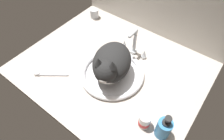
# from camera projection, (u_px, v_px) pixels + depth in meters

# --- Properties ---
(countertop) EXTENTS (1.01, 0.83, 0.03)m
(countertop) POSITION_uv_depth(u_px,v_px,m) (111.00, 69.00, 1.11)
(countertop) COLOR #ADA399
(countertop) RESTS_ON ground
(backsplash_wall) EXTENTS (1.01, 0.02, 0.41)m
(backsplash_wall) POSITION_uv_depth(u_px,v_px,m) (153.00, 7.00, 1.18)
(backsplash_wall) COLOR beige
(backsplash_wall) RESTS_ON ground
(sink_basin) EXTENTS (0.35, 0.35, 0.03)m
(sink_basin) POSITION_uv_depth(u_px,v_px,m) (112.00, 73.00, 1.05)
(sink_basin) COLOR white
(sink_basin) RESTS_ON countertop
(faucet) EXTENTS (0.17, 0.09, 0.18)m
(faucet) POSITION_uv_depth(u_px,v_px,m) (134.00, 45.00, 1.12)
(faucet) COLOR silver
(faucet) RESTS_ON countertop
(cat) EXTENTS (0.27, 0.35, 0.20)m
(cat) POSITION_uv_depth(u_px,v_px,m) (111.00, 64.00, 0.97)
(cat) COLOR black
(cat) RESTS_ON sink_basin
(metal_jar) EXTENTS (0.06, 0.06, 0.07)m
(metal_jar) POSITION_uv_depth(u_px,v_px,m) (94.00, 13.00, 1.38)
(metal_jar) COLOR #B2B5BA
(metal_jar) RESTS_ON countertop
(pill_bottle) EXTENTS (0.05, 0.05, 0.08)m
(pill_bottle) POSITION_uv_depth(u_px,v_px,m) (145.00, 121.00, 0.85)
(pill_bottle) COLOR white
(pill_bottle) RESTS_ON countertop
(soap_pump_bottle) EXTENTS (0.06, 0.06, 0.15)m
(soap_pump_bottle) POSITION_uv_depth(u_px,v_px,m) (164.00, 128.00, 0.81)
(soap_pump_bottle) COLOR teal
(soap_pump_bottle) RESTS_ON countertop
(toothbrush) EXTENTS (0.16, 0.12, 0.02)m
(toothbrush) POSITION_uv_depth(u_px,v_px,m) (51.00, 75.00, 1.06)
(toothbrush) COLOR silver
(toothbrush) RESTS_ON countertop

